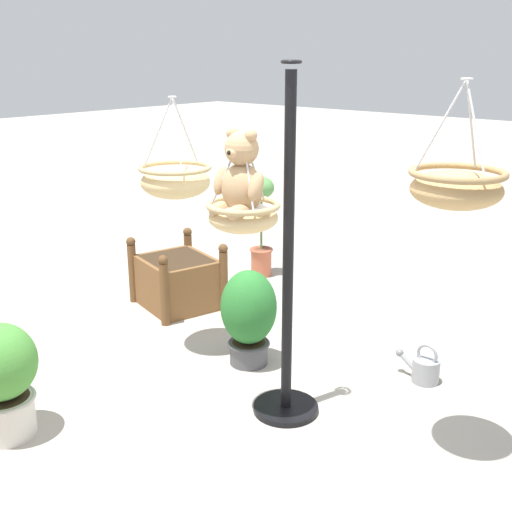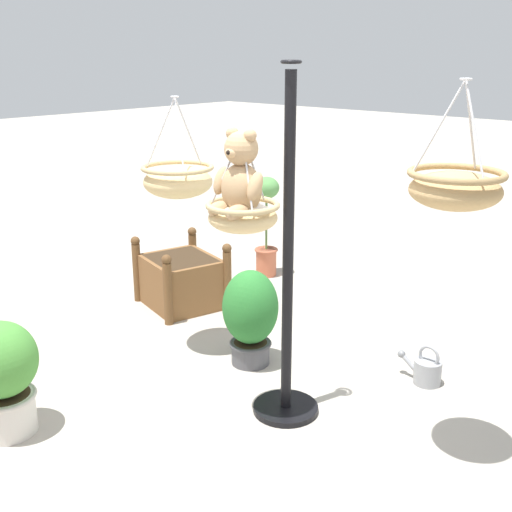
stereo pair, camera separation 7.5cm
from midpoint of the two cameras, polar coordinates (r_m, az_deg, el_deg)
The scene contains 11 objects.
ground_plane at distance 4.56m, azimuth 1.16°, elevation -12.73°, with size 40.00×40.00×0.00m, color #A8A093.
display_pole_central at distance 4.13m, azimuth 3.32°, elevation -5.46°, with size 0.44×0.44×2.27m.
hanging_basket_with_teddy at distance 3.82m, azimuth -0.62°, elevation 3.70°, with size 0.45×0.45×0.59m.
teddy_bear at distance 3.75m, azimuth -0.88°, elevation 6.90°, with size 0.36×0.31×0.52m.
hanging_basket_left_high at distance 3.50m, azimuth 17.99°, elevation 5.84°, with size 0.51×0.51×0.67m.
hanging_basket_right_low at distance 4.83m, azimuth -6.55°, elevation 6.80°, with size 0.54×0.54×0.75m.
wooden_planter_box at distance 6.08m, azimuth -6.32°, elevation -2.08°, with size 0.90×0.85×0.65m.
potted_plant_fern_front at distance 6.78m, azimuth 1.25°, elevation 2.74°, with size 0.27×0.27×1.08m.
potted_plant_small_succulent at distance 4.88m, azimuth -0.06°, elevation -5.22°, with size 0.43×0.43×0.76m.
potted_plant_conical_shrub at distance 4.31m, azimuth -21.25°, elevation -9.81°, with size 0.45×0.45×0.75m.
watering_can at distance 4.90m, azimuth 15.42°, elevation -9.80°, with size 0.35×0.20×0.30m.
Camera 2 is at (-2.60, 2.95, 2.32)m, focal length 44.77 mm.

